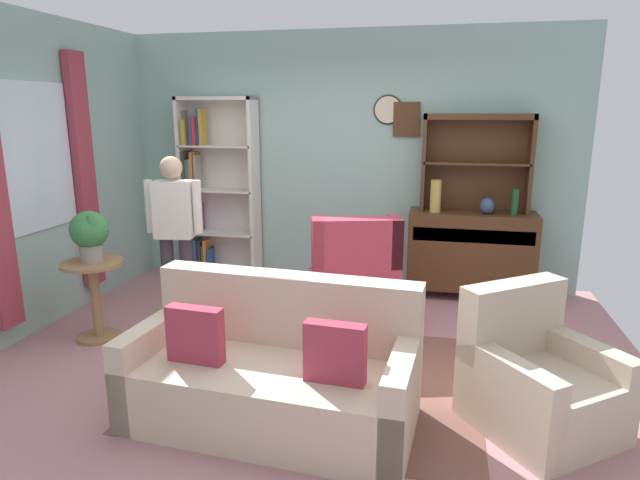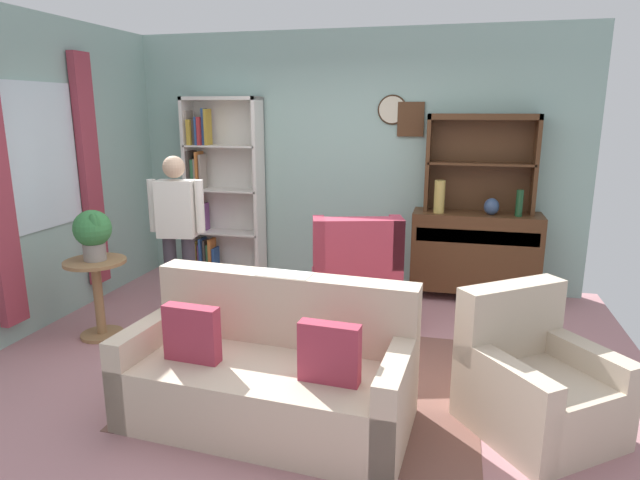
# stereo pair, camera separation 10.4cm
# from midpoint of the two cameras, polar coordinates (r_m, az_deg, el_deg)

# --- Properties ---
(ground_plane) EXTENTS (5.40, 4.60, 0.02)m
(ground_plane) POSITION_cam_midpoint_polar(r_m,az_deg,el_deg) (4.47, -2.53, -12.57)
(ground_plane) COLOR #B27A7F
(wall_back) EXTENTS (5.00, 0.09, 2.80)m
(wall_back) POSITION_cam_midpoint_polar(r_m,az_deg,el_deg) (6.12, 2.59, 8.38)
(wall_back) COLOR #93B7AD
(wall_back) RESTS_ON ground_plane
(wall_left) EXTENTS (0.16, 4.20, 2.80)m
(wall_left) POSITION_cam_midpoint_polar(r_m,az_deg,el_deg) (5.33, -29.91, 5.74)
(wall_left) COLOR #93B7AD
(wall_left) RESTS_ON ground_plane
(area_rug) EXTENTS (2.31, 1.95, 0.01)m
(area_rug) POSITION_cam_midpoint_polar(r_m,az_deg,el_deg) (4.17, -0.89, -14.46)
(area_rug) COLOR brown
(area_rug) RESTS_ON ground_plane
(bookshelf) EXTENTS (0.90, 0.30, 2.10)m
(bookshelf) POSITION_cam_midpoint_polar(r_m,az_deg,el_deg) (6.45, -11.68, 5.07)
(bookshelf) COLOR silver
(bookshelf) RESTS_ON ground_plane
(sideboard) EXTENTS (1.30, 0.45, 0.92)m
(sideboard) POSITION_cam_midpoint_polar(r_m,az_deg,el_deg) (5.92, 15.10, -1.07)
(sideboard) COLOR #4C2D19
(sideboard) RESTS_ON ground_plane
(sideboard_hutch) EXTENTS (1.10, 0.26, 1.00)m
(sideboard_hutch) POSITION_cam_midpoint_polar(r_m,az_deg,el_deg) (5.86, 15.70, 9.18)
(sideboard_hutch) COLOR #4C2D19
(sideboard_hutch) RESTS_ON sideboard
(vase_tall) EXTENTS (0.11, 0.11, 0.34)m
(vase_tall) POSITION_cam_midpoint_polar(r_m,az_deg,el_deg) (5.72, 11.58, 4.55)
(vase_tall) COLOR tan
(vase_tall) RESTS_ON sideboard
(vase_round) EXTENTS (0.15, 0.15, 0.17)m
(vase_round) POSITION_cam_midpoint_polar(r_m,az_deg,el_deg) (5.76, 16.72, 3.47)
(vase_round) COLOR #33476B
(vase_round) RESTS_ON sideboard
(bottle_wine) EXTENTS (0.07, 0.07, 0.27)m
(bottle_wine) POSITION_cam_midpoint_polar(r_m,az_deg,el_deg) (5.76, 19.35, 3.77)
(bottle_wine) COLOR #194223
(bottle_wine) RESTS_ON sideboard
(couch_floral) EXTENTS (1.86, 0.97, 0.90)m
(couch_floral) POSITION_cam_midpoint_polar(r_m,az_deg,el_deg) (3.59, -5.72, -13.87)
(couch_floral) COLOR beige
(couch_floral) RESTS_ON ground_plane
(armchair_floral) EXTENTS (1.07, 1.08, 0.88)m
(armchair_floral) POSITION_cam_midpoint_polar(r_m,az_deg,el_deg) (3.75, 21.16, -13.93)
(armchair_floral) COLOR beige
(armchair_floral) RESTS_ON ground_plane
(wingback_chair) EXTENTS (0.97, 0.98, 1.05)m
(wingback_chair) POSITION_cam_midpoint_polar(r_m,az_deg,el_deg) (5.02, 2.95, -4.73)
(wingback_chair) COLOR #A33347
(wingback_chair) RESTS_ON ground_plane
(plant_stand) EXTENTS (0.52, 0.52, 0.70)m
(plant_stand) POSITION_cam_midpoint_polar(r_m,az_deg,el_deg) (5.10, -23.19, -5.03)
(plant_stand) COLOR #997047
(plant_stand) RESTS_ON ground_plane
(potted_plant_large) EXTENTS (0.32, 0.32, 0.44)m
(potted_plant_large) POSITION_cam_midpoint_polar(r_m,az_deg,el_deg) (4.96, -23.66, 0.71)
(potted_plant_large) COLOR gray
(potted_plant_large) RESTS_ON plant_stand
(person_reading) EXTENTS (0.53, 0.25, 1.56)m
(person_reading) POSITION_cam_midpoint_polar(r_m,az_deg,el_deg) (5.13, -15.61, 1.22)
(person_reading) COLOR #38333D
(person_reading) RESTS_ON ground_plane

